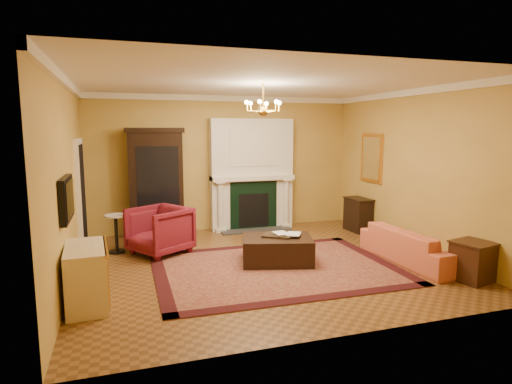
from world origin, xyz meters
name	(u,v)px	position (x,y,z in m)	size (l,w,h in m)	color
floor	(263,263)	(0.00, 0.00, -0.01)	(6.00, 5.50, 0.02)	brown
ceiling	(263,82)	(0.00, 0.00, 3.01)	(6.00, 5.50, 0.02)	white
wall_back	(224,163)	(0.00, 2.76, 1.50)	(6.00, 0.02, 3.00)	gold
wall_front	(347,202)	(0.00, -2.76, 1.50)	(6.00, 0.02, 3.00)	gold
wall_left	(66,182)	(-3.01, 0.00, 1.50)	(0.02, 5.50, 3.00)	gold
wall_right	(415,170)	(3.01, 0.00, 1.50)	(0.02, 5.50, 3.00)	gold
fireplace	(252,177)	(0.60, 2.57, 1.19)	(1.90, 0.70, 2.50)	silver
crown_molding	(246,92)	(0.00, 0.96, 2.94)	(6.00, 5.50, 0.12)	white
doorway	(81,196)	(-2.95, 1.70, 1.05)	(0.08, 1.05, 2.10)	silver
tv_panel	(67,199)	(-2.95, -0.60, 1.35)	(0.09, 0.95, 0.58)	black
gilt_mirror	(372,158)	(2.97, 1.40, 1.65)	(0.06, 0.76, 1.05)	gold
chandelier	(263,108)	(0.00, 0.00, 2.61)	(0.63, 0.55, 0.53)	gold
oriental_rug	(276,268)	(0.11, -0.34, 0.01)	(3.89, 2.92, 0.02)	#4D1011
china_cabinet	(157,185)	(-1.52, 2.49, 1.10)	(1.10, 0.50, 2.20)	black
wingback_armchair	(160,228)	(-1.61, 1.11, 0.48)	(0.93, 0.87, 0.95)	maroon
pedestal_table	(116,231)	(-2.37, 1.41, 0.42)	(0.40, 0.40, 0.72)	black
commode	(86,276)	(-2.73, -0.97, 0.39)	(0.49, 1.04, 0.78)	beige
coral_sofa	(414,240)	(2.47, -0.74, 0.39)	(2.01, 0.59, 0.79)	#D46443
end_table	(473,262)	(2.72, -1.78, 0.29)	(0.49, 0.49, 0.57)	#37180F
console_table	(358,215)	(2.78, 1.57, 0.36)	(0.37, 0.64, 0.72)	black
leather_ottoman	(277,250)	(0.24, -0.06, 0.23)	(1.16, 0.85, 0.43)	black
ottoman_tray	(278,235)	(0.27, -0.01, 0.47)	(0.48, 0.38, 0.03)	black
book_a	(275,226)	(0.21, -0.02, 0.63)	(0.22, 0.03, 0.30)	gray
book_b	(287,225)	(0.41, -0.06, 0.64)	(0.23, 0.02, 0.32)	gray
topiary_left	(219,167)	(-0.16, 2.53, 1.45)	(0.15, 0.15, 0.40)	gray
topiary_right	(278,165)	(1.23, 2.53, 1.45)	(0.15, 0.15, 0.41)	gray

